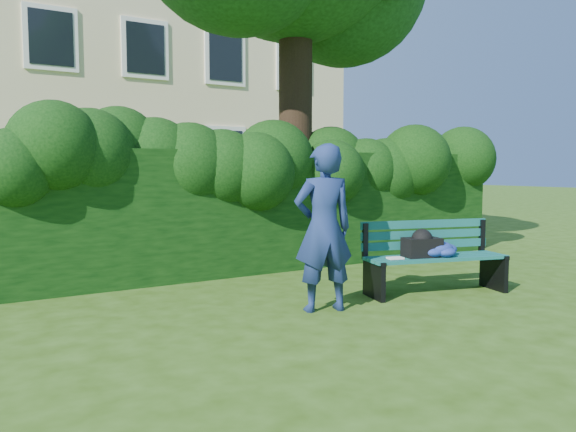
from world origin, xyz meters
TOP-DOWN VIEW (x-y plane):
  - ground at (0.00, 0.00)m, footprint 80.00×80.00m
  - apartment_building at (-0.00, 13.99)m, footprint 16.00×8.08m
  - hedge at (0.00, 2.20)m, footprint 10.00×1.00m
  - park_bench at (1.44, -0.46)m, footprint 1.86×0.98m
  - man_reading at (-0.20, -0.46)m, footprint 0.75×0.59m

SIDE VIEW (x-z plane):
  - ground at x=0.00m, z-range 0.00..0.00m
  - park_bench at x=1.44m, z-range 0.06..0.95m
  - hedge at x=0.00m, z-range 0.00..1.80m
  - man_reading at x=-0.20m, z-range 0.00..1.81m
  - apartment_building at x=0.00m, z-range 0.00..12.00m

